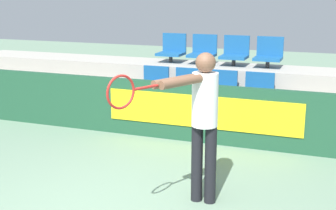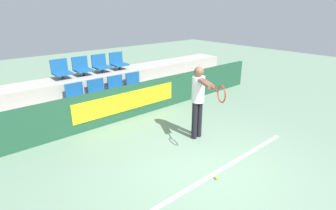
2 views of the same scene
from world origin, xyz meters
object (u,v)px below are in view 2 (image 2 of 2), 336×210
object	(u,v)px
stadium_chair_0	(77,95)
tennis_ball	(217,178)
stadium_chair_5	(82,67)
stadium_chair_7	(118,62)
stadium_chair_1	(98,91)
stadium_chair_4	(61,70)
stadium_chair_6	(101,65)
stadium_chair_2	(118,87)
stadium_chair_3	(135,83)
tennis_player	(199,97)

from	to	relation	value
stadium_chair_0	tennis_ball	bearing A→B (deg)	-78.71
stadium_chair_5	stadium_chair_7	bearing A→B (deg)	0.00
stadium_chair_1	stadium_chair_4	xyz separation A→B (m)	(-0.61, 0.94, 0.50)
stadium_chair_0	stadium_chair_6	bearing A→B (deg)	37.61
stadium_chair_2	stadium_chair_1	bearing A→B (deg)	180.00
stadium_chair_2	stadium_chair_3	distance (m)	0.61
stadium_chair_3	stadium_chair_5	size ratio (longest dim) A/B	1.00
stadium_chair_3	stadium_chair_7	distance (m)	1.07
stadium_chair_0	stadium_chair_5	xyz separation A→B (m)	(0.61, 0.94, 0.50)
stadium_chair_6	stadium_chair_1	bearing A→B (deg)	-122.98
stadium_chair_4	tennis_player	world-z (taller)	tennis_player
tennis_ball	stadium_chair_1	bearing A→B (deg)	92.88
stadium_chair_1	stadium_chair_4	bearing A→B (deg)	122.98
stadium_chair_7	stadium_chair_2	bearing A→B (deg)	-122.98
stadium_chair_6	tennis_player	xyz separation A→B (m)	(0.47, -3.73, -0.19)
stadium_chair_0	stadium_chair_3	bearing A→B (deg)	0.00
stadium_chair_0	tennis_player	world-z (taller)	tennis_player
stadium_chair_4	tennis_player	size ratio (longest dim) A/B	0.31
stadium_chair_0	stadium_chair_2	xyz separation A→B (m)	(1.23, 0.00, 0.00)
stadium_chair_0	tennis_player	xyz separation A→B (m)	(1.69, -2.79, 0.31)
stadium_chair_4	stadium_chair_5	world-z (taller)	same
stadium_chair_2	stadium_chair_4	bearing A→B (deg)	142.39
stadium_chair_1	stadium_chair_7	xyz separation A→B (m)	(1.23, 0.94, 0.50)
tennis_player	stadium_chair_3	bearing A→B (deg)	112.82
stadium_chair_0	stadium_chair_1	distance (m)	0.61
tennis_player	stadium_chair_0	bearing A→B (deg)	147.08
stadium_chair_0	stadium_chair_7	world-z (taller)	stadium_chair_7
tennis_player	stadium_chair_7	bearing A→B (deg)	113.57
stadium_chair_6	stadium_chair_5	bearing A→B (deg)	180.00
stadium_chair_1	stadium_chair_5	distance (m)	1.07
stadium_chair_2	stadium_chair_4	world-z (taller)	stadium_chair_4
stadium_chair_6	tennis_ball	distance (m)	5.21
stadium_chair_0	stadium_chair_7	xyz separation A→B (m)	(1.84, 0.94, 0.50)
stadium_chair_2	tennis_player	distance (m)	2.84
stadium_chair_2	stadium_chair_3	xyz separation A→B (m)	(0.61, 0.00, 0.00)
stadium_chair_2	stadium_chair_3	size ratio (longest dim) A/B	1.00
tennis_ball	tennis_player	bearing A→B (deg)	56.47
stadium_chair_3	tennis_player	bearing A→B (deg)	-92.98
stadium_chair_4	stadium_chair_7	size ratio (longest dim) A/B	1.00
stadium_chair_1	stadium_chair_2	xyz separation A→B (m)	(0.61, 0.00, 0.00)
stadium_chair_0	tennis_ball	size ratio (longest dim) A/B	8.13
stadium_chair_6	tennis_player	distance (m)	3.77
stadium_chair_0	tennis_player	bearing A→B (deg)	-58.71
stadium_chair_3	stadium_chair_7	xyz separation A→B (m)	(0.00, 0.94, 0.50)
stadium_chair_2	stadium_chair_4	xyz separation A→B (m)	(-1.23, 0.94, 0.50)
stadium_chair_7	stadium_chair_0	bearing A→B (deg)	-152.81
stadium_chair_5	tennis_player	distance (m)	3.89
stadium_chair_3	stadium_chair_7	size ratio (longest dim) A/B	1.00
stadium_chair_7	tennis_player	xyz separation A→B (m)	(-0.14, -3.73, -0.19)
stadium_chair_6	tennis_ball	world-z (taller)	stadium_chair_6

